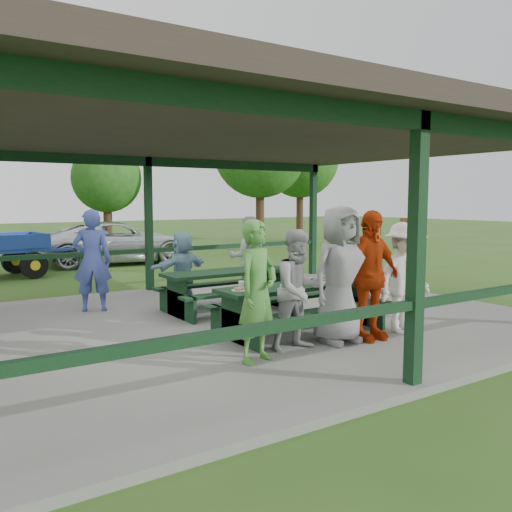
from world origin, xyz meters
TOP-DOWN VIEW (x-y plane):
  - ground at (0.00, 0.00)m, footprint 90.00×90.00m
  - concrete_slab at (0.00, 0.00)m, footprint 10.00×8.00m
  - pavilion_structure at (0.00, 0.00)m, footprint 10.60×8.60m
  - picnic_table_near at (0.41, -1.20)m, footprint 2.68×1.39m
  - picnic_table_far at (0.29, 0.80)m, footprint 2.40×1.39m
  - table_setting at (0.42, -1.18)m, footprint 2.33×0.45m
  - contestant_green at (-1.00, -2.15)m, footprint 0.77×0.63m
  - contestant_grey_left at (-0.20, -1.98)m, footprint 0.83×0.66m
  - contestant_grey_mid at (0.50, -2.03)m, footprint 0.98×0.65m
  - contestant_red at (0.96, -2.15)m, footprint 1.12×0.48m
  - contestant_white_fedora at (1.73, -2.14)m, footprint 1.15×0.71m
  - spectator_lblue at (-0.19, 1.69)m, footprint 1.42×0.81m
  - spectator_blue at (-1.80, 2.14)m, footprint 0.81×0.67m
  - spectator_grey at (1.32, 1.70)m, footprint 1.01×0.91m
  - pickup_truck at (1.44, 9.92)m, footprint 5.35×3.02m
  - tree_mid at (2.61, 14.60)m, footprint 2.87×2.87m
  - tree_right at (8.15, 11.40)m, footprint 3.93×3.93m
  - tree_far_right at (12.80, 14.59)m, footprint 3.97×3.97m

SIDE VIEW (x-z plane):
  - ground at x=0.00m, z-range 0.00..0.00m
  - concrete_slab at x=0.00m, z-range 0.00..0.10m
  - picnic_table_far at x=0.29m, z-range 0.19..0.94m
  - picnic_table_near at x=0.41m, z-range 0.20..0.95m
  - pickup_truck at x=1.44m, z-range 0.00..1.41m
  - spectator_lblue at x=-0.19m, z-range 0.10..1.56m
  - table_setting at x=0.42m, z-range 0.83..0.93m
  - contestant_grey_left at x=-0.20m, z-range 0.10..1.76m
  - spectator_grey at x=1.32m, z-range 0.10..1.81m
  - contestant_white_fedora at x=1.73m, z-range 0.08..1.86m
  - contestant_green at x=-1.00m, z-range 0.10..1.91m
  - spectator_blue at x=-1.80m, z-range 0.10..1.99m
  - contestant_red at x=0.96m, z-range 0.10..2.01m
  - contestant_grey_mid at x=0.50m, z-range 0.10..2.08m
  - tree_mid at x=2.61m, z-range 0.78..5.26m
  - pavilion_structure at x=0.00m, z-range 1.55..4.79m
  - tree_right at x=8.15m, z-range 1.09..7.23m
  - tree_far_right at x=12.80m, z-range 1.10..7.31m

